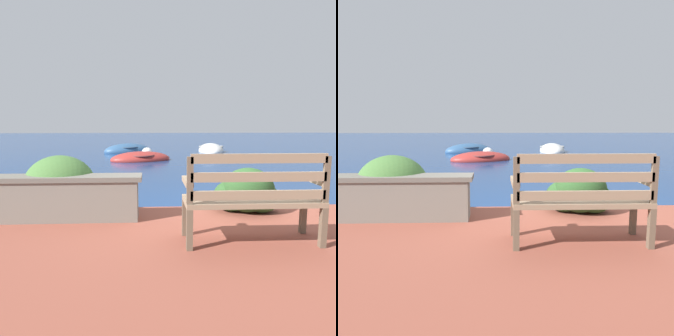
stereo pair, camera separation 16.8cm
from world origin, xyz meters
TOP-DOWN VIEW (x-y plane):
  - ground_plane at (0.00, 0.00)m, footprint 80.00×80.00m
  - park_bench at (-0.23, -1.48)m, footprint 1.38×0.48m
  - stone_wall at (-2.48, -0.57)m, footprint 2.24×0.39m
  - hedge_clump_far_left at (-2.45, -0.30)m, footprint 1.16×0.83m
  - hedge_clump_left at (0.06, -0.32)m, footprint 0.89×0.64m
  - rowboat_nearest at (-1.62, 7.69)m, footprint 2.56×1.84m
  - rowboat_mid at (-2.33, 11.00)m, footprint 2.51×1.83m
  - rowboat_far at (1.71, 11.21)m, footprint 1.35×2.46m
  - mooring_buoy at (-1.40, 9.91)m, footprint 0.53×0.53m

SIDE VIEW (x-z plane):
  - ground_plane at x=0.00m, z-range 0.00..0.00m
  - rowboat_nearest at x=-1.62m, z-range -0.25..0.36m
  - rowboat_far at x=1.71m, z-range -0.30..0.43m
  - rowboat_mid at x=-2.33m, z-range -0.31..0.45m
  - mooring_buoy at x=-1.40m, z-range -0.16..0.33m
  - hedge_clump_left at x=0.06m, z-range 0.18..0.79m
  - stone_wall at x=-2.48m, z-range 0.22..0.78m
  - hedge_clump_far_left at x=-2.45m, z-range 0.17..0.95m
  - park_bench at x=-0.23m, z-range 0.24..1.17m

